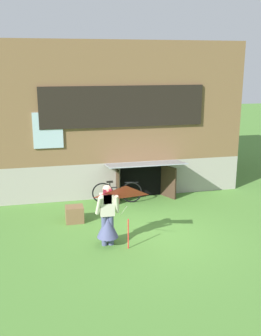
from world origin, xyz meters
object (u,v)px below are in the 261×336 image
at_px(kite, 126,205).
at_px(bicycle_black, 117,192).
at_px(person, 107,220).
at_px(wooden_crate, 75,214).

bearing_deg(kite, bicycle_black, 82.71).
xyz_separation_m(person, kite, (0.33, -0.60, 0.60)).
distance_m(person, kite, 0.91).
bearing_deg(person, kite, -68.07).
distance_m(person, wooden_crate, 1.81).
distance_m(bicycle_black, wooden_crate, 1.93).
bearing_deg(kite, wooden_crate, 114.17).
bearing_deg(wooden_crate, bicycle_black, 41.11).
bearing_deg(bicycle_black, kite, -89.39).
bearing_deg(wooden_crate, kite, -65.83).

